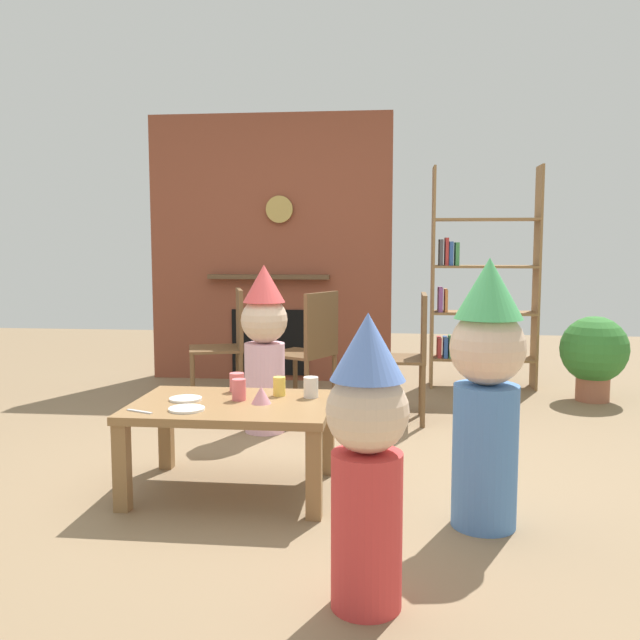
# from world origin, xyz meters

# --- Properties ---
(ground_plane) EXTENTS (12.00, 12.00, 0.00)m
(ground_plane) POSITION_xyz_m (0.00, 0.00, 0.00)
(ground_plane) COLOR #846B4C
(brick_fireplace_feature) EXTENTS (2.20, 0.28, 2.40)m
(brick_fireplace_feature) POSITION_xyz_m (-0.54, 2.60, 1.19)
(brick_fireplace_feature) COLOR brown
(brick_fireplace_feature) RESTS_ON ground_plane
(bookshelf) EXTENTS (0.90, 0.28, 1.90)m
(bookshelf) POSITION_xyz_m (1.28, 2.40, 0.88)
(bookshelf) COLOR olive
(bookshelf) RESTS_ON ground_plane
(coffee_table) EXTENTS (0.99, 0.72, 0.46)m
(coffee_table) POSITION_xyz_m (-0.21, -0.36, 0.39)
(coffee_table) COLOR olive
(coffee_table) RESTS_ON ground_plane
(paper_cup_near_left) EXTENTS (0.08, 0.08, 0.10)m
(paper_cup_near_left) POSITION_xyz_m (-0.24, -0.11, 0.51)
(paper_cup_near_left) COLOR #E5666B
(paper_cup_near_left) RESTS_ON coffee_table
(paper_cup_near_right) EXTENTS (0.08, 0.08, 0.11)m
(paper_cup_near_right) POSITION_xyz_m (0.17, -0.21, 0.51)
(paper_cup_near_right) COLOR silver
(paper_cup_near_right) RESTS_ON coffee_table
(paper_cup_center) EXTENTS (0.06, 0.06, 0.10)m
(paper_cup_center) POSITION_xyz_m (0.00, -0.18, 0.51)
(paper_cup_center) COLOR #F2CC4C
(paper_cup_center) RESTS_ON coffee_table
(paper_cup_far_left) EXTENTS (0.07, 0.07, 0.11)m
(paper_cup_far_left) POSITION_xyz_m (-0.19, -0.31, 0.51)
(paper_cup_far_left) COLOR #E5666B
(paper_cup_far_left) RESTS_ON coffee_table
(paper_plate_front) EXTENTS (0.17, 0.17, 0.01)m
(paper_plate_front) POSITION_xyz_m (-0.39, -0.55, 0.46)
(paper_plate_front) COLOR white
(paper_plate_front) RESTS_ON coffee_table
(paper_plate_rear) EXTENTS (0.16, 0.16, 0.01)m
(paper_plate_rear) POSITION_xyz_m (-0.46, -0.34, 0.46)
(paper_plate_rear) COLOR white
(paper_plate_rear) RESTS_ON coffee_table
(birthday_cake_slice) EXTENTS (0.10, 0.10, 0.09)m
(birthday_cake_slice) POSITION_xyz_m (-0.06, -0.37, 0.50)
(birthday_cake_slice) COLOR pink
(birthday_cake_slice) RESTS_ON coffee_table
(table_fork) EXTENTS (0.14, 0.07, 0.01)m
(table_fork) POSITION_xyz_m (-0.60, -0.61, 0.46)
(table_fork) COLOR silver
(table_fork) RESTS_ON coffee_table
(child_with_cone_hat) EXTENTS (0.28, 0.28, 1.02)m
(child_with_cone_hat) POSITION_xyz_m (0.51, -1.42, 0.54)
(child_with_cone_hat) COLOR #D13838
(child_with_cone_hat) RESTS_ON ground_plane
(child_in_pink) EXTENTS (0.33, 0.33, 1.19)m
(child_in_pink) POSITION_xyz_m (0.99, -0.67, 0.63)
(child_in_pink) COLOR #4C7FC6
(child_in_pink) RESTS_ON ground_plane
(child_by_the_chairs) EXTENTS (0.31, 0.31, 1.11)m
(child_by_the_chairs) POSITION_xyz_m (-0.26, 0.77, 0.59)
(child_by_the_chairs) COLOR #EAB2C6
(child_by_the_chairs) RESTS_ON ground_plane
(dining_chair_left) EXTENTS (0.50, 0.50, 0.90)m
(dining_chair_left) POSITION_xyz_m (-0.69, 1.50, 0.51)
(dining_chair_left) COLOR brown
(dining_chair_left) RESTS_ON ground_plane
(dining_chair_middle) EXTENTS (0.54, 0.54, 0.90)m
(dining_chair_middle) POSITION_xyz_m (-0.01, 1.26, 0.51)
(dining_chair_middle) COLOR brown
(dining_chair_middle) RESTS_ON ground_plane
(dining_chair_right) EXTENTS (0.40, 0.40, 0.90)m
(dining_chair_right) POSITION_xyz_m (0.70, 1.15, 0.51)
(dining_chair_right) COLOR brown
(dining_chair_right) RESTS_ON ground_plane
(potted_plant_tall) EXTENTS (0.53, 0.53, 0.68)m
(potted_plant_tall) POSITION_xyz_m (2.17, 1.95, 0.39)
(potted_plant_tall) COLOR #9E5B42
(potted_plant_tall) RESTS_ON ground_plane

